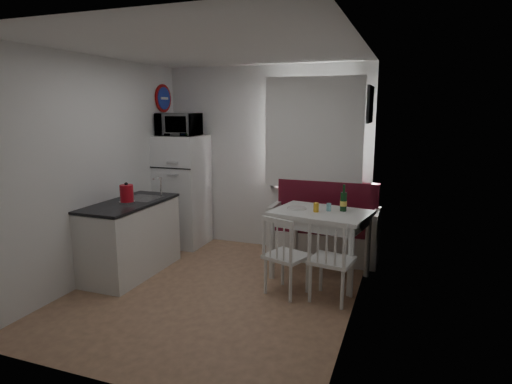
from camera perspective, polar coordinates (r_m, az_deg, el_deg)
floor at (r=4.92m, az=-5.46°, el=-13.01°), size 3.00×3.50×0.02m
ceiling at (r=4.54m, az=-6.09°, el=18.56°), size 3.00×3.50×0.02m
wall_back at (r=6.16m, az=1.34°, el=4.50°), size 3.00×0.02×2.60m
wall_front at (r=3.10m, az=-19.95°, el=-2.72°), size 3.00×0.02×2.60m
wall_left at (r=5.37m, az=-20.35°, el=2.84°), size 0.02×3.50×2.60m
wall_right at (r=4.13m, az=13.33°, el=0.96°), size 0.02×3.50×2.60m
window at (r=5.91m, az=7.75°, el=7.29°), size 1.22×0.06×1.47m
curtain at (r=5.84m, az=7.61°, el=7.74°), size 1.35×0.02×1.50m
kitchen_counter at (r=5.48m, az=-16.29°, el=-5.81°), size 0.62×1.32×1.16m
wall_sign at (r=6.48m, az=-12.21°, el=12.11°), size 0.03×0.40×0.40m
picture_frame at (r=5.17m, az=14.93°, el=11.21°), size 0.04×0.52×0.42m
bench at (r=5.90m, az=9.04°, el=-5.45°), size 1.44×0.55×1.03m
dining_table at (r=5.10m, az=8.64°, el=-3.56°), size 1.21×0.95×0.82m
chair_left at (r=4.59m, az=3.82°, el=-7.47°), size 0.53×0.52×0.47m
chair_right at (r=4.48m, az=9.92°, el=-7.86°), size 0.49×0.47×0.49m
fridge at (r=6.40m, az=-9.76°, el=0.16°), size 0.65×0.65×1.62m
microwave at (r=6.25m, az=-10.28°, el=8.85°), size 0.57×0.39×0.32m
kettle at (r=5.24m, az=-16.86°, el=-0.20°), size 0.19×0.19×0.25m
wine_bottle at (r=5.10m, az=11.61°, el=-0.78°), size 0.08×0.08×0.32m
drinking_glass_orange at (r=5.03m, az=8.02°, el=-2.05°), size 0.06×0.06×0.11m
drinking_glass_blue at (r=5.10m, az=9.68°, el=-1.99°), size 0.06×0.06×0.09m
plate at (r=5.16m, az=5.46°, el=-2.16°), size 0.23×0.23×0.02m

